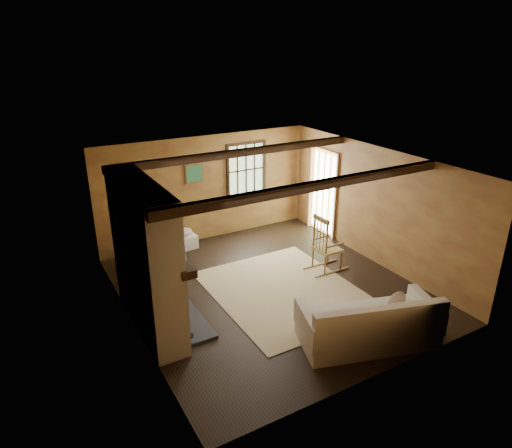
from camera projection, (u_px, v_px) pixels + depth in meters
ground at (269, 289)px, 8.50m from camera, size 5.50×5.50×0.00m
room_envelope at (274, 200)px, 8.20m from camera, size 5.02×5.52×2.44m
fireplace at (148, 263)px, 7.07m from camera, size 1.02×2.30×2.40m
rug at (284, 291)px, 8.43m from camera, size 2.50×3.00×0.01m
rocking_chair at (326, 247)px, 9.03m from camera, size 0.85×0.48×1.17m
sofa at (370, 326)px, 6.88m from camera, size 2.25×1.49×0.84m
firewood_pile at (132, 257)px, 9.50m from camera, size 0.63×0.11×0.23m
laundry_basket at (185, 242)px, 10.12m from camera, size 0.54×0.43×0.30m
basket_pillow at (184, 232)px, 10.03m from camera, size 0.44×0.40×0.18m
armchair at (152, 249)px, 9.17m from camera, size 1.19×1.21×0.82m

